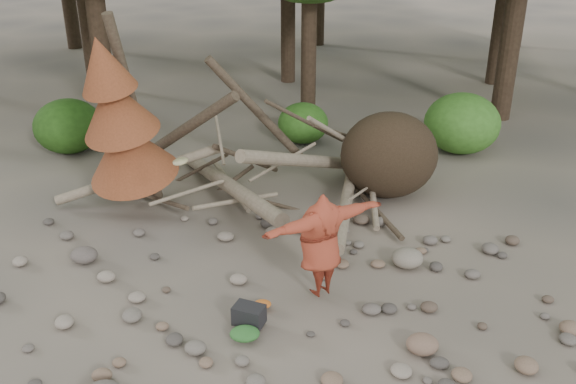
{
  "coord_description": "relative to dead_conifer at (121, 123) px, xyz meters",
  "views": [
    {
      "loc": [
        0.07,
        -9.11,
        6.38
      ],
      "look_at": [
        0.26,
        1.5,
        1.4
      ],
      "focal_mm": 40.0,
      "sensor_mm": 36.0,
      "label": 1
    }
  ],
  "objects": [
    {
      "name": "frisbee_thrower",
      "position": [
        3.9,
        -3.15,
        -1.09
      ],
      "size": [
        3.62,
        1.71,
        2.35
      ],
      "color": "#983622",
      "rests_on": "ground"
    },
    {
      "name": "bush_mid",
      "position": [
        3.92,
        4.43,
        -1.55
      ],
      "size": [
        1.4,
        1.4,
        1.12
      ],
      "primitive_type": "ellipsoid",
      "color": "#336A1E",
      "rests_on": "ground"
    },
    {
      "name": "deadfall_pile",
      "position": [
        5.13,
        0.87,
        -1.16
      ],
      "size": [
        8.55,
        5.24,
        3.3
      ],
      "color": "#332619",
      "rests_on": "ground"
    },
    {
      "name": "boulder_mid_left",
      "position": [
        -0.48,
        -1.95,
        -1.96
      ],
      "size": [
        0.51,
        0.46,
        0.3
      ],
      "primitive_type": "ellipsoid",
      "color": "#5B524D",
      "rests_on": "ground"
    },
    {
      "name": "bush_right",
      "position": [
        8.12,
        3.63,
        -1.31
      ],
      "size": [
        2.0,
        2.0,
        1.6
      ],
      "primitive_type": "ellipsoid",
      "color": "#3F7D27",
      "rests_on": "ground"
    },
    {
      "name": "boulder_mid_right",
      "position": [
        5.61,
        -2.22,
        -1.93
      ],
      "size": [
        0.6,
        0.54,
        0.36
      ],
      "primitive_type": "ellipsoid",
      "color": "gray",
      "rests_on": "ground"
    },
    {
      "name": "dead_conifer",
      "position": [
        0.0,
        0.0,
        0.0
      ],
      "size": [
        2.06,
        2.16,
        4.35
      ],
      "color": "#4C3F30",
      "rests_on": "ground"
    },
    {
      "name": "ground",
      "position": [
        3.12,
        -3.37,
        -2.11
      ],
      "size": [
        120.0,
        120.0,
        0.0
      ],
      "primitive_type": "plane",
      "color": "#514C44",
      "rests_on": "ground"
    },
    {
      "name": "cloth_orange",
      "position": [
        2.92,
        -3.54,
        -2.06
      ],
      "size": [
        0.3,
        0.25,
        0.11
      ],
      "primitive_type": "ellipsoid",
      "color": "#C26121",
      "rests_on": "ground"
    },
    {
      "name": "boulder_front_right",
      "position": [
        5.37,
        -4.69,
        -1.96
      ],
      "size": [
        0.5,
        0.45,
        0.3
      ],
      "primitive_type": "ellipsoid",
      "color": "#7B5F4D",
      "rests_on": "ground"
    },
    {
      "name": "bush_left",
      "position": [
        -2.38,
        3.83,
        -1.39
      ],
      "size": [
        1.8,
        1.8,
        1.44
      ],
      "primitive_type": "ellipsoid",
      "color": "#275316",
      "rests_on": "ground"
    },
    {
      "name": "cloth_green",
      "position": [
        2.66,
        -4.37,
        -2.02
      ],
      "size": [
        0.47,
        0.39,
        0.18
      ],
      "primitive_type": "ellipsoid",
      "color": "#296227",
      "rests_on": "ground"
    },
    {
      "name": "backpack",
      "position": [
        2.71,
        -4.0,
        -1.95
      ],
      "size": [
        0.58,
        0.49,
        0.33
      ],
      "primitive_type": "cube",
      "rotation": [
        0.0,
        0.0,
        -0.4
      ],
      "color": "black",
      "rests_on": "ground"
    }
  ]
}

